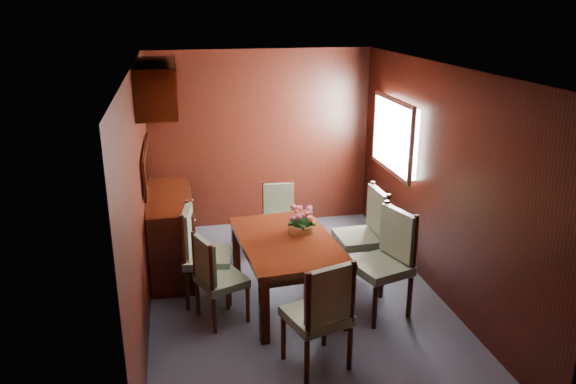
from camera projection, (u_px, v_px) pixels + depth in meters
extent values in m
plane|color=#3B4151|center=(296.00, 299.00, 5.90)|extent=(4.50, 4.50, 0.00)
cube|color=black|center=(140.00, 202.00, 5.23)|extent=(0.02, 4.50, 2.40)
cube|color=black|center=(438.00, 182.00, 5.80)|extent=(0.02, 4.50, 2.40)
cube|color=black|center=(261.00, 139.00, 7.60)|extent=(3.00, 0.02, 2.40)
cube|color=black|center=(376.00, 307.00, 3.43)|extent=(3.00, 0.02, 2.40)
cube|color=black|center=(298.00, 68.00, 5.13)|extent=(3.00, 4.50, 0.02)
cube|color=white|center=(398.00, 135.00, 6.74)|extent=(0.14, 1.10, 0.80)
cube|color=#B2B2B7|center=(392.00, 136.00, 6.72)|extent=(0.04, 1.20, 0.90)
cube|color=black|center=(146.00, 165.00, 6.14)|extent=(0.03, 1.36, 0.41)
cube|color=silver|center=(148.00, 165.00, 6.14)|extent=(0.01, 1.30, 0.35)
cube|color=black|center=(156.00, 86.00, 5.90)|extent=(0.40, 1.40, 0.50)
cube|color=black|center=(172.00, 233.00, 6.45)|extent=(0.48, 1.40, 0.90)
cube|color=black|center=(264.00, 311.00, 5.06)|extent=(0.09, 0.09, 0.64)
cube|color=black|center=(348.00, 299.00, 5.27)|extent=(0.09, 0.09, 0.64)
cube|color=black|center=(236.00, 250.00, 6.31)|extent=(0.09, 0.09, 0.64)
cube|color=black|center=(304.00, 242.00, 6.51)|extent=(0.09, 0.09, 0.64)
cube|color=black|center=(287.00, 248.00, 5.70)|extent=(0.92, 1.43, 0.09)
cube|color=black|center=(287.00, 242.00, 5.68)|extent=(1.04, 1.55, 0.06)
cylinder|color=black|center=(198.00, 299.00, 5.55)|extent=(0.04, 0.04, 0.36)
cylinder|color=black|center=(215.00, 316.00, 5.25)|extent=(0.04, 0.04, 0.36)
cylinder|color=black|center=(230.00, 289.00, 5.73)|extent=(0.04, 0.04, 0.36)
cylinder|color=black|center=(248.00, 305.00, 5.44)|extent=(0.04, 0.04, 0.36)
cube|color=#5E7458|center=(222.00, 280.00, 5.42)|extent=(0.54, 0.55, 0.07)
cylinder|color=black|center=(194.00, 255.00, 5.39)|extent=(0.04, 0.04, 0.49)
cylinder|color=black|center=(212.00, 270.00, 5.09)|extent=(0.04, 0.04, 0.49)
cube|color=#5E7458|center=(204.00, 260.00, 5.24)|extent=(0.20, 0.39, 0.41)
cylinder|color=black|center=(192.00, 272.00, 6.05)|extent=(0.05, 0.05, 0.41)
cylinder|color=black|center=(187.00, 291.00, 5.64)|extent=(0.05, 0.05, 0.41)
cylinder|color=black|center=(230.00, 271.00, 6.06)|extent=(0.05, 0.05, 0.41)
cylinder|color=black|center=(228.00, 290.00, 5.66)|extent=(0.05, 0.05, 0.41)
cube|color=#5E7458|center=(208.00, 257.00, 5.77)|extent=(0.54, 0.55, 0.08)
cylinder|color=black|center=(188.00, 225.00, 5.87)|extent=(0.05, 0.05, 0.55)
cylinder|color=black|center=(183.00, 242.00, 5.47)|extent=(0.05, 0.05, 0.55)
cube|color=#5E7458|center=(188.00, 231.00, 5.66)|extent=(0.13, 0.45, 0.47)
cylinder|color=black|center=(409.00, 297.00, 5.51)|extent=(0.05, 0.05, 0.44)
cylinder|color=black|center=(381.00, 279.00, 5.88)|extent=(0.05, 0.05, 0.44)
cylinder|color=black|center=(375.00, 308.00, 5.32)|extent=(0.05, 0.05, 0.44)
cylinder|color=black|center=(348.00, 288.00, 5.69)|extent=(0.05, 0.05, 0.44)
cube|color=#5E7458|center=(380.00, 267.00, 5.51)|extent=(0.62, 0.64, 0.09)
cylinder|color=black|center=(415.00, 243.00, 5.33)|extent=(0.05, 0.05, 0.58)
cylinder|color=black|center=(385.00, 228.00, 5.70)|extent=(0.05, 0.05, 0.58)
cube|color=#5E7458|center=(398.00, 234.00, 5.50)|extent=(0.20, 0.47, 0.49)
cylinder|color=black|center=(383.00, 268.00, 6.11)|extent=(0.05, 0.05, 0.43)
cylinder|color=black|center=(369.00, 252.00, 6.52)|extent=(0.05, 0.05, 0.43)
cylinder|color=black|center=(347.00, 272.00, 6.02)|extent=(0.05, 0.05, 0.43)
cylinder|color=black|center=(334.00, 255.00, 6.43)|extent=(0.05, 0.05, 0.43)
cube|color=#5E7458|center=(359.00, 238.00, 6.18)|extent=(0.50, 0.52, 0.09)
cylinder|color=black|center=(387.00, 220.00, 5.93)|extent=(0.05, 0.05, 0.57)
cylinder|color=black|center=(372.00, 206.00, 6.34)|extent=(0.05, 0.05, 0.57)
cube|color=#5E7458|center=(377.00, 211.00, 6.13)|extent=(0.08, 0.47, 0.49)
cylinder|color=black|center=(307.00, 363.00, 4.53)|extent=(0.05, 0.05, 0.41)
cylinder|color=black|center=(350.00, 348.00, 4.72)|extent=(0.05, 0.05, 0.41)
cylinder|color=black|center=(283.00, 338.00, 4.86)|extent=(0.05, 0.05, 0.41)
cylinder|color=black|center=(324.00, 325.00, 5.05)|extent=(0.05, 0.05, 0.41)
cube|color=#5E7458|center=(317.00, 316.00, 4.71)|extent=(0.60, 0.59, 0.08)
cylinder|color=black|center=(308.00, 304.00, 4.35)|extent=(0.05, 0.05, 0.55)
cylinder|color=black|center=(353.00, 292.00, 4.54)|extent=(0.05, 0.05, 0.55)
cube|color=#5E7458|center=(330.00, 294.00, 4.46)|extent=(0.44, 0.19, 0.46)
cylinder|color=black|center=(292.00, 233.00, 7.15)|extent=(0.04, 0.04, 0.35)
cylinder|color=black|center=(265.00, 234.00, 7.11)|extent=(0.04, 0.04, 0.35)
cylinder|color=black|center=(296.00, 244.00, 6.83)|extent=(0.04, 0.04, 0.35)
cylinder|color=black|center=(267.00, 245.00, 6.80)|extent=(0.04, 0.04, 0.35)
cube|color=#5E7458|center=(280.00, 222.00, 6.90)|extent=(0.44, 0.43, 0.07)
cylinder|color=black|center=(292.00, 199.00, 7.01)|extent=(0.04, 0.04, 0.46)
cylinder|color=black|center=(264.00, 200.00, 6.98)|extent=(0.04, 0.04, 0.46)
cube|color=#5E7458|center=(278.00, 199.00, 6.97)|extent=(0.38, 0.09, 0.39)
cylinder|color=#B86A38|center=(302.00, 228.00, 5.84)|extent=(0.26, 0.26, 0.08)
sphere|color=#194C1A|center=(302.00, 223.00, 5.82)|extent=(0.20, 0.20, 0.20)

